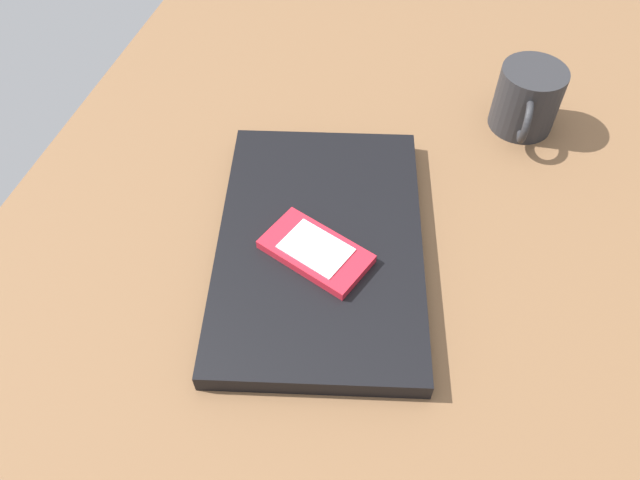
% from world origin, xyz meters
% --- Properties ---
extents(desk_surface, '(1.20, 0.80, 0.03)m').
position_xyz_m(desk_surface, '(0.00, 0.00, 0.01)').
color(desk_surface, brown).
rests_on(desk_surface, ground).
extents(laptop_closed, '(0.38, 0.29, 0.02)m').
position_xyz_m(laptop_closed, '(0.04, -0.02, 0.04)').
color(laptop_closed, black).
rests_on(laptop_closed, desk_surface).
extents(cell_phone_on_laptop, '(0.10, 0.13, 0.01)m').
position_xyz_m(cell_phone_on_laptop, '(0.07, -0.01, 0.06)').
color(cell_phone_on_laptop, red).
rests_on(cell_phone_on_laptop, laptop_closed).
extents(coffee_mug, '(0.11, 0.08, 0.08)m').
position_xyz_m(coffee_mug, '(-0.23, 0.19, 0.07)').
color(coffee_mug, '#262628').
rests_on(coffee_mug, desk_surface).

